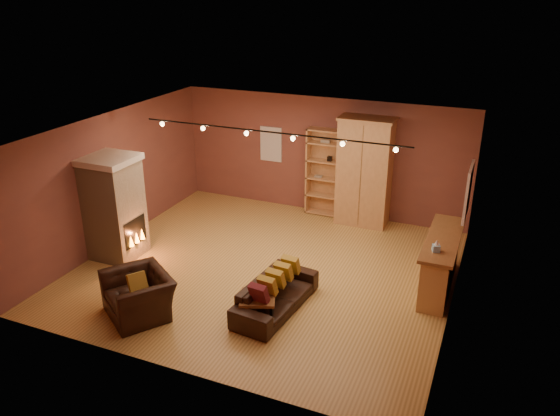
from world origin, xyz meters
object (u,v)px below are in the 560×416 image
at_px(armoire, 364,172).
at_px(loveseat, 276,289).
at_px(armchair, 138,289).
at_px(coffee_table, 258,300).
at_px(bookcase, 325,171).
at_px(fireplace, 115,207).
at_px(bar_counter, 440,262).

relative_size(armoire, loveseat, 1.29).
height_order(armchair, coffee_table, armchair).
distance_m(bookcase, coffee_table, 4.81).
distance_m(armoire, loveseat, 4.25).
height_order(fireplace, armchair, fireplace).
distance_m(fireplace, armchair, 2.44).
bearing_deg(bookcase, coffee_table, -84.83).
height_order(loveseat, coffee_table, loveseat).
relative_size(fireplace, armchair, 1.57).
xyz_separation_m(fireplace, loveseat, (3.77, -0.61, -0.67)).
distance_m(fireplace, armoire, 5.47).
height_order(bookcase, coffee_table, bookcase).
relative_size(bar_counter, loveseat, 1.09).
bearing_deg(loveseat, bookcase, 13.75).
bearing_deg(armchair, coffee_table, 53.17).
height_order(bar_counter, coffee_table, bar_counter).
bearing_deg(bookcase, loveseat, -82.37).
height_order(fireplace, coffee_table, fireplace).
relative_size(bookcase, armoire, 0.84).
distance_m(bookcase, armchair, 5.61).
bearing_deg(loveseat, bar_counter, -47.46).
bearing_deg(bookcase, armchair, -105.33).
xyz_separation_m(armoire, bar_counter, (2.07, -2.31, -0.74)).
xyz_separation_m(bar_counter, coffee_table, (-2.63, -2.23, -0.15)).
height_order(bar_counter, loveseat, bar_counter).
distance_m(fireplace, loveseat, 3.87).
bearing_deg(coffee_table, loveseat, 69.16).
bearing_deg(bookcase, fireplace, -130.41).
distance_m(armchair, coffee_table, 2.01).
xyz_separation_m(fireplace, bar_counter, (6.24, 1.22, -0.54)).
bearing_deg(loveseat, armchair, 122.92).
xyz_separation_m(bar_counter, armchair, (-4.53, -2.87, -0.02)).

